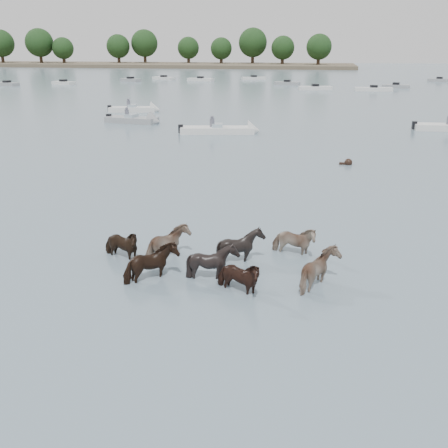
# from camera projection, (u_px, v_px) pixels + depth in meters

# --- Properties ---
(ground) EXTENTS (400.00, 400.00, 0.00)m
(ground) POSITION_uv_depth(u_px,v_px,m) (272.00, 267.00, 15.16)
(ground) COLOR #495F6A
(ground) RESTS_ON ground
(shoreline) EXTENTS (160.00, 30.00, 1.00)m
(shoreline) POSITION_uv_depth(u_px,v_px,m) (106.00, 65.00, 166.38)
(shoreline) COLOR #4C4233
(shoreline) RESTS_ON ground
(pony_herd) EXTENTS (7.47, 3.91, 1.33)m
(pony_herd) POSITION_uv_depth(u_px,v_px,m) (218.00, 259.00, 14.74)
(pony_herd) COLOR black
(pony_herd) RESTS_ON ground
(swimming_pony) EXTENTS (0.72, 0.44, 0.44)m
(swimming_pony) POSITION_uv_depth(u_px,v_px,m) (347.00, 163.00, 28.19)
(swimming_pony) COLOR black
(swimming_pony) RESTS_ON ground
(motorboat_a) EXTENTS (5.22, 2.32, 1.92)m
(motorboat_a) POSITION_uv_depth(u_px,v_px,m) (139.00, 120.00, 43.37)
(motorboat_a) COLOR gray
(motorboat_a) RESTS_ON ground
(motorboat_b) EXTENTS (6.25, 2.71, 1.92)m
(motorboat_b) POSITION_uv_depth(u_px,v_px,m) (228.00, 130.00, 38.32)
(motorboat_b) COLOR silver
(motorboat_b) RESTS_ON ground
(motorboat_f) EXTENTS (5.33, 2.59, 1.92)m
(motorboat_f) POSITION_uv_depth(u_px,v_px,m) (140.00, 109.00, 50.88)
(motorboat_f) COLOR silver
(motorboat_f) RESTS_ON ground
(distant_flotilla) EXTENTS (103.42, 27.42, 0.93)m
(distant_flotilla) POSITION_uv_depth(u_px,v_px,m) (323.00, 84.00, 85.02)
(distant_flotilla) COLOR gray
(distant_flotilla) RESTS_ON ground
(treeline) EXTENTS (149.19, 20.43, 12.42)m
(treeline) POSITION_uv_depth(u_px,v_px,m) (92.00, 45.00, 167.72)
(treeline) COLOR #382619
(treeline) RESTS_ON ground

